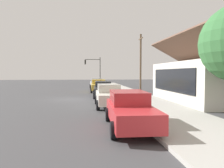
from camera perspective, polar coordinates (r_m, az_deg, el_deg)
name	(u,v)px	position (r m, az deg, el deg)	size (l,w,h in m)	color
ground_plane	(75,99)	(20.17, -9.76, -4.02)	(120.00, 120.00, 0.00)	#424244
sidewalk_curb	(135,98)	(20.66, 5.98, -3.60)	(60.00, 4.20, 0.16)	#B2AFA8
car_silver	(96,83)	(33.85, -4.11, 0.17)	(4.38, 2.06, 1.59)	silver
car_mustard	(99,85)	(27.92, -3.56, -0.39)	(4.87, 2.14, 1.59)	gold
car_charcoal	(103,89)	(21.67, -2.41, -1.34)	(4.56, 2.06, 1.59)	#2D3035
car_ivory	(109,95)	(15.67, -0.83, -2.96)	(4.62, 1.98, 1.59)	silver
car_cherry	(130,109)	(9.63, 4.65, -6.64)	(4.88, 2.07, 1.59)	red
storefront_building	(215,80)	(20.57, 25.35, 0.95)	(10.67, 8.00, 5.50)	silver
traffic_light_main	(94,67)	(38.50, -4.72, 4.48)	(0.37, 2.79, 5.20)	#383833
utility_pole_wooden	(141,62)	(28.87, 7.51, 5.87)	(1.80, 0.24, 7.50)	brown
fire_hydrant_red	(114,90)	(24.32, 0.62, -1.63)	(0.22, 0.22, 0.71)	red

